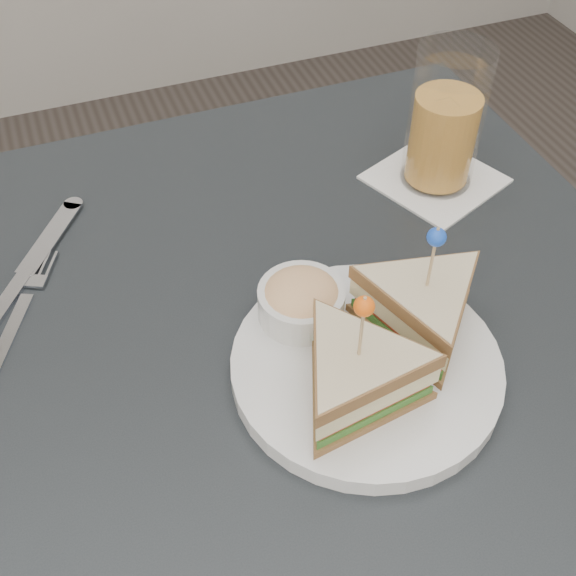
{
  "coord_description": "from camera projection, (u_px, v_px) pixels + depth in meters",
  "views": [
    {
      "loc": [
        -0.15,
        -0.42,
        1.28
      ],
      "look_at": [
        0.01,
        0.01,
        0.8
      ],
      "focal_mm": 45.0,
      "sensor_mm": 36.0,
      "label": 1
    }
  ],
  "objects": [
    {
      "name": "table",
      "position": [
        282.0,
        381.0,
        0.75
      ],
      "size": [
        0.8,
        0.8,
        0.75
      ],
      "color": "black",
      "rests_on": "ground"
    },
    {
      "name": "plate_meal",
      "position": [
        376.0,
        342.0,
        0.63
      ],
      "size": [
        0.32,
        0.32,
        0.14
      ],
      "rotation": [
        0.0,
        0.0,
        -0.38
      ],
      "color": "silver",
      "rests_on": "table"
    },
    {
      "name": "cutlery_fork",
      "position": [
        22.0,
        308.0,
        0.71
      ],
      "size": [
        0.1,
        0.17,
        0.01
      ],
      "rotation": [
        0.0,
        0.0,
        -0.45
      ],
      "color": "silver",
      "rests_on": "table"
    },
    {
      "name": "cutlery_knife",
      "position": [
        29.0,
        269.0,
        0.75
      ],
      "size": [
        0.14,
        0.19,
        0.01
      ],
      "rotation": [
        0.0,
        0.0,
        -0.6
      ],
      "color": "silver",
      "rests_on": "table"
    },
    {
      "name": "drink_set",
      "position": [
        444.0,
        127.0,
        0.8
      ],
      "size": [
        0.17,
        0.17,
        0.17
      ],
      "rotation": [
        0.0,
        0.0,
        0.39
      ],
      "color": "white",
      "rests_on": "table"
    }
  ]
}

